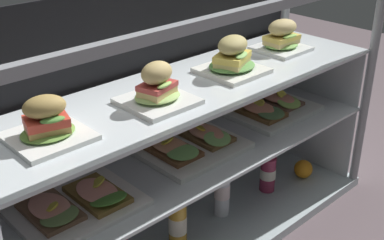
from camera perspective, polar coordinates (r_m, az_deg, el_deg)
The scene contains 17 objects.
case_base_deck at distance 1.88m, azimuth 0.00°, elevation -12.79°, with size 1.53×0.46×0.04m, color #B0BFC2.
case_frame at distance 1.72m, azimuth -2.90°, elevation 1.53°, with size 1.53×0.46×0.89m.
riser_lower_tier at distance 1.78m, azimuth 0.00°, elevation -8.37°, with size 1.46×0.38×0.31m.
shelf_lower_glass at distance 1.69m, azimuth 0.00°, elevation -3.82°, with size 1.48×0.40×0.01m, color silver.
riser_upper_tier at distance 1.64m, azimuth 0.00°, elevation -0.17°, with size 1.46×0.38×0.23m.
shelf_upper_glass at distance 1.59m, azimuth 0.00°, elevation 3.72°, with size 1.48×0.40×0.01m, color silver.
plated_roll_sandwich_left_of_center at distance 1.30m, azimuth -16.04°, elevation -0.43°, with size 0.19×0.19×0.12m.
plated_roll_sandwich_near_left_corner at distance 1.45m, azimuth -3.93°, elevation 3.46°, with size 0.19×0.19×0.13m.
plated_roll_sandwich_center at distance 1.68m, azimuth 4.56°, elevation 6.87°, with size 0.20×0.20×0.13m.
plated_roll_sandwich_near_right_corner at distance 1.94m, azimuth 10.08°, elevation 9.07°, with size 0.18×0.18×0.12m.
open_sandwich_tray_near_left_corner at distance 1.45m, azimuth -12.97°, elevation -9.20°, with size 0.34×0.27×0.06m.
open_sandwich_tray_far_left at distance 1.69m, azimuth -0.15°, elevation -2.81°, with size 0.34×0.27×0.06m.
open_sandwich_tray_mid_right at distance 1.99m, azimuth 8.83°, elevation 1.42°, with size 0.34×0.27×0.07m.
juice_bottle_front_left_end at distance 1.77m, azimuth -1.64°, elevation -11.23°, with size 0.06×0.06×0.23m.
juice_bottle_tucked_behind at distance 1.91m, azimuth 3.32°, elevation -7.89°, with size 0.06×0.06×0.24m.
juice_bottle_front_right_end at distance 2.07m, azimuth 8.55°, elevation -5.77°, with size 0.06×0.06×0.21m.
orange_fruit_beside_bottles at distance 2.20m, azimuth 12.42°, elevation -5.40°, with size 0.08×0.08×0.08m, color orange.
Camera 1 is at (-1.01, -1.07, 1.19)m, focal length 47.35 mm.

